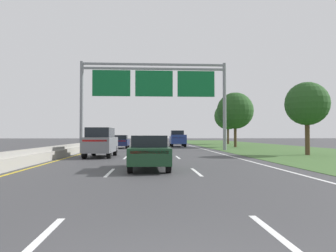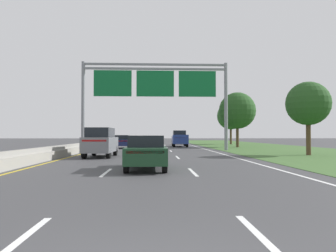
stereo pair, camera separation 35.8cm
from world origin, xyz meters
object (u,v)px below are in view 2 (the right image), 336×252
at_px(pickup_truck_blue, 180,139).
at_px(roadside_tree_near, 308,104).
at_px(overhead_sign_gantry, 155,88).
at_px(car_navy_left_lane_sedan, 123,141).
at_px(roadside_tree_mid, 237,111).
at_px(car_grey_left_lane_suv, 101,142).
at_px(roadside_tree_far, 231,116).
at_px(car_darkgreen_centre_lane_sedan, 146,152).

bearing_deg(pickup_truck_blue, roadside_tree_near, -154.63).
height_order(overhead_sign_gantry, car_navy_left_lane_sedan, overhead_sign_gantry).
bearing_deg(car_navy_left_lane_sedan, roadside_tree_mid, -81.00).
xyz_separation_m(pickup_truck_blue, car_grey_left_lane_suv, (-7.36, -20.30, 0.02)).
bearing_deg(car_grey_left_lane_suv, car_navy_left_lane_sedan, 1.02).
relative_size(roadside_tree_near, roadside_tree_far, 0.81).
relative_size(pickup_truck_blue, car_navy_left_lane_sedan, 1.23).
relative_size(pickup_truck_blue, roadside_tree_near, 0.94).
bearing_deg(pickup_truck_blue, overhead_sign_gantry, 163.88).
height_order(overhead_sign_gantry, pickup_truck_blue, overhead_sign_gantry).
distance_m(car_darkgreen_centre_lane_sedan, roadside_tree_mid, 28.54).
bearing_deg(roadside_tree_far, car_darkgreen_centre_lane_sedan, -108.89).
height_order(pickup_truck_blue, car_darkgreen_centre_lane_sedan, pickup_truck_blue).
bearing_deg(roadside_tree_mid, pickup_truck_blue, 158.95).
distance_m(car_darkgreen_centre_lane_sedan, roadside_tree_near, 16.11).
distance_m(car_darkgreen_centre_lane_sedan, roadside_tree_far, 41.91).
distance_m(pickup_truck_blue, car_navy_left_lane_sedan, 8.83).
bearing_deg(roadside_tree_mid, car_navy_left_lane_sedan, -171.35).
distance_m(roadside_tree_near, roadside_tree_mid, 16.39).
xyz_separation_m(pickup_truck_blue, car_navy_left_lane_sedan, (-7.27, -5.00, -0.26)).
bearing_deg(overhead_sign_gantry, car_grey_left_lane_suv, -112.91).
relative_size(car_darkgreen_centre_lane_sedan, car_grey_left_lane_suv, 0.93).
bearing_deg(car_grey_left_lane_suv, roadside_tree_near, -84.37).
bearing_deg(overhead_sign_gantry, roadside_tree_far, 58.89).
xyz_separation_m(roadside_tree_near, roadside_tree_mid, (-1.35, 16.32, 0.68)).
height_order(pickup_truck_blue, roadside_tree_near, roadside_tree_near).
bearing_deg(pickup_truck_blue, car_darkgreen_centre_lane_sedan, 173.48).
bearing_deg(roadside_tree_near, roadside_tree_mid, 94.73).
distance_m(pickup_truck_blue, roadside_tree_near, 21.17).
xyz_separation_m(roadside_tree_near, roadside_tree_far, (1.04, 29.80, 0.79)).
height_order(car_darkgreen_centre_lane_sedan, roadside_tree_far, roadside_tree_far).
height_order(car_grey_left_lane_suv, roadside_tree_near, roadside_tree_near).
bearing_deg(pickup_truck_blue, car_grey_left_lane_suv, 161.21).
bearing_deg(overhead_sign_gantry, roadside_tree_mid, 37.31).
xyz_separation_m(overhead_sign_gantry, car_darkgreen_centre_lane_sedan, (-0.49, -17.89, -5.65)).
relative_size(roadside_tree_mid, roadside_tree_far, 0.99).
bearing_deg(car_navy_left_lane_sedan, pickup_truck_blue, -55.15).
height_order(roadside_tree_near, roadside_tree_far, roadside_tree_far).
distance_m(overhead_sign_gantry, roadside_tree_mid, 13.48).
height_order(car_navy_left_lane_sedan, car_darkgreen_centre_lane_sedan, same).
xyz_separation_m(pickup_truck_blue, roadside_tree_far, (9.64, 10.69, 3.77)).
xyz_separation_m(overhead_sign_gantry, car_navy_left_lane_sedan, (-3.89, 5.89, -5.65)).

